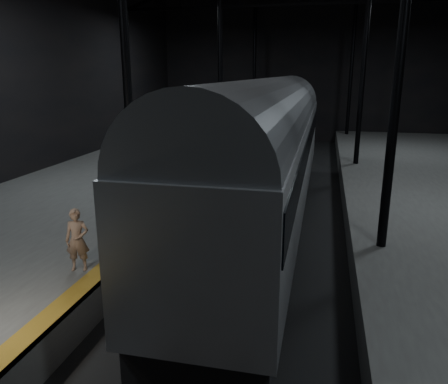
% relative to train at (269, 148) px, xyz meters
% --- Properties ---
extents(ground, '(44.00, 44.00, 0.00)m').
position_rel_train_xyz_m(ground, '(0.00, 0.11, -3.07)').
color(ground, black).
rests_on(ground, ground).
extents(platform_left, '(9.00, 43.80, 1.00)m').
position_rel_train_xyz_m(platform_left, '(-7.50, 0.11, -2.57)').
color(platform_left, '#50504D').
rests_on(platform_left, ground).
extents(tactile_strip, '(0.50, 43.80, 0.01)m').
position_rel_train_xyz_m(tactile_strip, '(-3.25, 0.11, -2.06)').
color(tactile_strip, olive).
rests_on(tactile_strip, platform_left).
extents(track, '(2.40, 43.00, 0.24)m').
position_rel_train_xyz_m(track, '(0.00, 0.11, -3.00)').
color(track, '#3F3328').
rests_on(track, ground).
extents(train, '(3.08, 20.56, 5.50)m').
position_rel_train_xyz_m(train, '(0.00, 0.00, 0.00)').
color(train, '#A1A2A9').
rests_on(train, ground).
extents(woman, '(0.67, 0.53, 1.60)m').
position_rel_train_xyz_m(woman, '(-3.80, -7.25, -1.27)').
color(woman, '#93715A').
rests_on(woman, platform_left).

